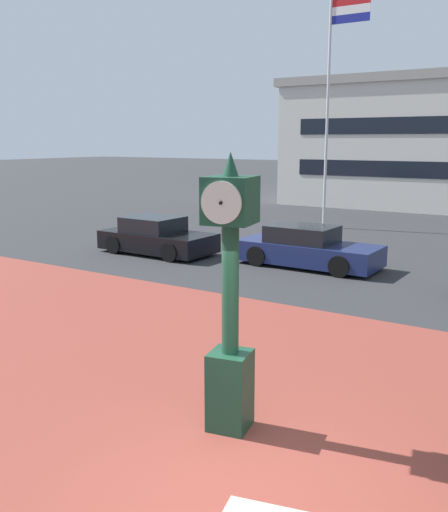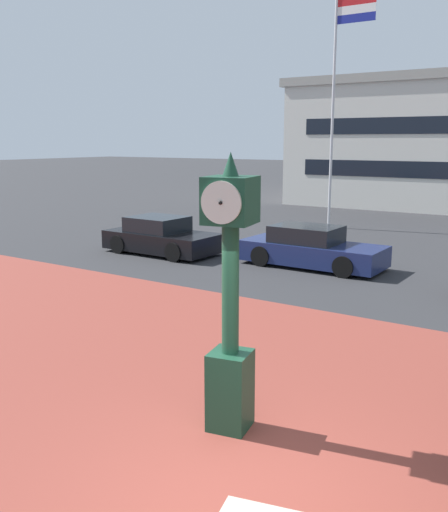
% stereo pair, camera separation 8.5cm
% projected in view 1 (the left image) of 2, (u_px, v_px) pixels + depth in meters
% --- Properties ---
extents(ground_plane, '(200.00, 200.00, 0.00)m').
position_uv_depth(ground_plane, '(244.00, 499.00, 6.25)').
color(ground_plane, '#2D2D30').
extents(plaza_brick_paving, '(44.00, 11.06, 0.01)m').
position_uv_depth(plaza_brick_paving, '(302.00, 439.00, 7.52)').
color(plaza_brick_paving, brown).
rests_on(plaza_brick_paving, ground).
extents(street_clock, '(0.71, 0.75, 3.75)m').
position_uv_depth(street_clock, '(230.00, 305.00, 7.48)').
color(street_clock, '#19422D').
rests_on(street_clock, ground).
extents(car_street_mid, '(4.10, 2.04, 1.28)m').
position_uv_depth(car_street_mid, '(157.00, 237.00, 19.81)').
color(car_street_mid, black).
rests_on(car_street_mid, ground).
extents(car_street_distant, '(4.48, 1.91, 1.28)m').
position_uv_depth(car_street_distant, '(307.00, 248.00, 17.75)').
color(car_street_distant, navy).
rests_on(car_street_distant, ground).
extents(flagpole_primary, '(1.78, 0.14, 10.03)m').
position_uv_depth(flagpole_primary, '(332.00, 92.00, 24.58)').
color(flagpole_primary, silver).
rests_on(flagpole_primary, ground).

